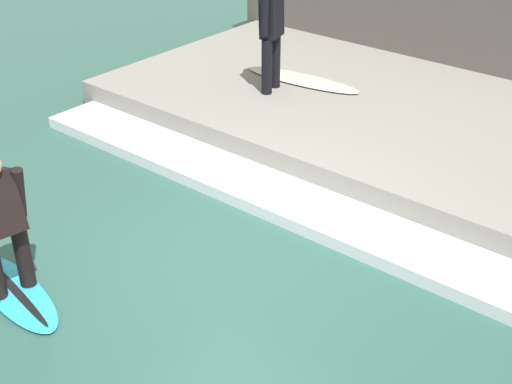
{
  "coord_description": "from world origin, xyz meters",
  "views": [
    {
      "loc": [
        -4.72,
        -4.26,
        4.54
      ],
      "look_at": [
        0.47,
        0.0,
        0.7
      ],
      "focal_mm": 50.0,
      "sensor_mm": 36.0,
      "label": 1
    }
  ],
  "objects": [
    {
      "name": "concrete_ledge",
      "position": [
        4.01,
        0.0,
        0.22
      ],
      "size": [
        4.4,
        9.43,
        0.43
      ],
      "primitive_type": "cube",
      "color": "gray",
      "rests_on": "ground_plane"
    },
    {
      "name": "wave_foam_crest",
      "position": [
        1.38,
        0.0,
        0.08
      ],
      "size": [
        0.86,
        8.96,
        0.16
      ],
      "primitive_type": "cube",
      "color": "silver",
      "rests_on": "ground_plane"
    },
    {
      "name": "surfboard_waiting_near",
      "position": [
        4.05,
        1.98,
        0.46
      ],
      "size": [
        0.67,
        2.06,
        0.06
      ],
      "color": "beige",
      "rests_on": "concrete_ledge"
    },
    {
      "name": "surfboard_riding",
      "position": [
        -1.79,
        1.34,
        0.03
      ],
      "size": [
        0.78,
        1.71,
        0.07
      ],
      "color": "#2DADD1",
      "rests_on": "ground_plane"
    },
    {
      "name": "back_wall",
      "position": [
        6.46,
        0.0,
        0.87
      ],
      "size": [
        0.5,
        9.9,
        1.73
      ],
      "primitive_type": "cube",
      "color": "#544F49",
      "rests_on": "ground_plane"
    },
    {
      "name": "surfer_waiting_near",
      "position": [
        3.44,
        2.15,
        1.38
      ],
      "size": [
        0.56,
        0.34,
        1.69
      ],
      "color": "black",
      "rests_on": "concrete_ledge"
    },
    {
      "name": "ground_plane",
      "position": [
        0.0,
        0.0,
        0.0
      ],
      "size": [
        28.0,
        28.0,
        0.0
      ],
      "primitive_type": "plane",
      "color": "#2D564C"
    }
  ]
}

